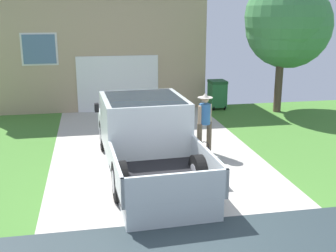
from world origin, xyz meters
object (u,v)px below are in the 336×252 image
Objects in this scene: house_with_garage at (91,35)px; front_yard_tree at (286,23)px; person_with_hat at (205,119)px; wheeled_trash_bin at (217,93)px; handbag at (204,151)px; pickup_truck at (145,137)px.

front_yard_tree is (6.69, -4.27, 0.55)m from house_with_garage.
person_with_hat is 1.49× the size of wheeled_trash_bin.
handbag is at bearing -110.59° from wheeled_trash_bin.
person_with_hat is 0.82m from handbag.
front_yard_tree is at bearing -32.55° from house_with_garage.
wheeled_trash_bin is (4.52, -3.43, -2.02)m from house_with_garage.
house_with_garage is at bearing 142.78° from wheeled_trash_bin.
pickup_truck is at bearing -3.98° from person_with_hat.
house_with_garage reaches higher than handbag.
front_yard_tree reaches higher than handbag.
person_with_hat is 8.98m from house_with_garage.
house_with_garage is 1.80× the size of front_yard_tree.
front_yard_tree is at bearing 46.51° from handbag.
pickup_truck is 7.81m from front_yard_tree.
pickup_truck is at bearing -163.05° from handbag.
handbag is 0.36× the size of wheeled_trash_bin.
handbag is at bearing 14.46° from pickup_truck.
wheeled_trash_bin is at bearing 55.63° from pickup_truck.
person_with_hat is 4.11× the size of handbag.
handbag is 0.04× the size of house_with_garage.
house_with_garage is at bearing 106.73° from handbag.
house_with_garage is (-1.02, 9.07, 1.85)m from pickup_truck.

